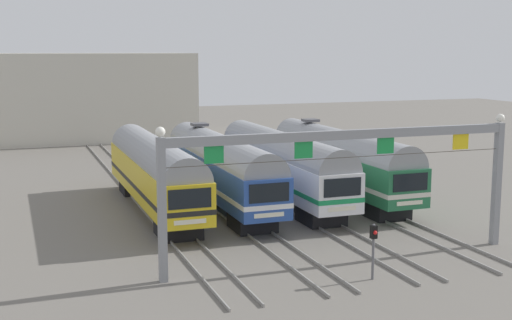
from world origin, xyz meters
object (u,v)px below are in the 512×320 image
(commuter_train_blue, at_px, (220,166))
(catenary_gantry, at_px, (345,158))
(commuter_train_green, at_px, (340,159))
(yard_signal_mast, at_px, (374,241))
(commuter_train_white, at_px, (282,163))
(commuter_train_yellow, at_px, (154,170))

(commuter_train_blue, relative_size, catenary_gantry, 0.98)
(commuter_train_green, height_order, yard_signal_mast, commuter_train_green)
(commuter_train_blue, distance_m, commuter_train_green, 8.73)
(commuter_train_white, xyz_separation_m, yard_signal_mast, (-2.18, -16.40, -0.89))
(commuter_train_blue, bearing_deg, yard_signal_mast, -82.42)
(commuter_train_yellow, height_order, commuter_train_green, commuter_train_green)
(commuter_train_green, xyz_separation_m, catenary_gantry, (-6.55, -13.50, 2.45))
(commuter_train_white, distance_m, yard_signal_mast, 16.57)
(commuter_train_yellow, relative_size, catenary_gantry, 0.98)
(yard_signal_mast, bearing_deg, commuter_train_green, 68.24)
(commuter_train_blue, height_order, commuter_train_white, commuter_train_blue)
(commuter_train_yellow, bearing_deg, commuter_train_white, 0.00)
(commuter_train_green, bearing_deg, commuter_train_yellow, -179.98)
(commuter_train_white, distance_m, commuter_train_green, 4.37)
(commuter_train_blue, relative_size, yard_signal_mast, 7.06)
(commuter_train_green, bearing_deg, yard_signal_mast, -111.76)
(commuter_train_blue, relative_size, commuter_train_white, 1.00)
(commuter_train_yellow, height_order, commuter_train_blue, commuter_train_blue)
(commuter_train_blue, bearing_deg, commuter_train_white, -0.06)
(catenary_gantry, height_order, yard_signal_mast, catenary_gantry)
(commuter_train_blue, bearing_deg, commuter_train_green, 0.00)
(commuter_train_white, relative_size, catenary_gantry, 0.98)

